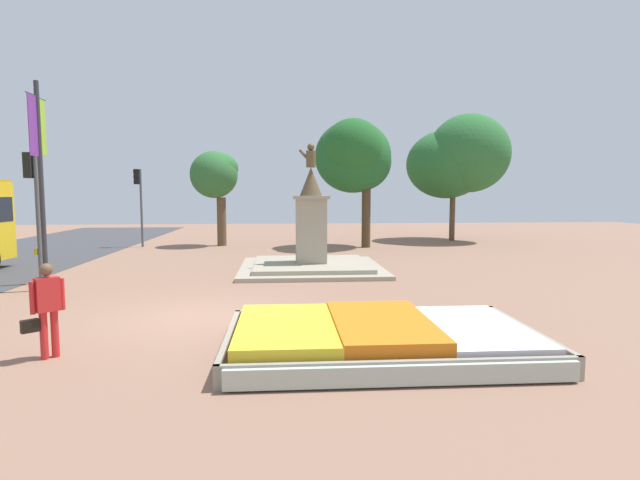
% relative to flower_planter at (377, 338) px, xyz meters
% --- Properties ---
extents(ground_plane, '(71.28, 71.28, 0.00)m').
position_rel_flower_planter_xyz_m(ground_plane, '(-3.79, 2.78, -0.25)').
color(ground_plane, '#8C6651').
extents(flower_planter, '(5.72, 3.63, 0.59)m').
position_rel_flower_planter_xyz_m(flower_planter, '(0.00, 0.00, 0.00)').
color(flower_planter, '#38281C').
rests_on(flower_planter, ground_plane).
extents(statue_monument, '(5.30, 5.30, 4.74)m').
position_rel_flower_planter_xyz_m(statue_monument, '(-0.62, 9.85, 0.57)').
color(statue_monument, '#9F9581').
rests_on(statue_monument, ground_plane).
extents(traffic_light_mid_block, '(0.41, 0.29, 4.17)m').
position_rel_flower_planter_xyz_m(traffic_light_mid_block, '(-9.51, 7.56, 2.59)').
color(traffic_light_mid_block, '#4C5156').
rests_on(traffic_light_mid_block, ground_plane).
extents(traffic_light_far_corner, '(0.41, 0.29, 4.17)m').
position_rel_flower_planter_xyz_m(traffic_light_far_corner, '(-9.30, 18.59, 2.64)').
color(traffic_light_far_corner, '#4C5156').
rests_on(traffic_light_far_corner, ground_plane).
extents(banner_pole, '(0.14, 1.12, 6.14)m').
position_rel_flower_planter_xyz_m(banner_pole, '(-8.76, 6.45, 3.17)').
color(banner_pole, '#2D2D33').
rests_on(banner_pole, ground_plane).
extents(pedestrian_with_handbag, '(0.60, 0.54, 1.69)m').
position_rel_flower_planter_xyz_m(pedestrian_with_handbag, '(-5.86, 0.08, 0.70)').
color(pedestrian_with_handbag, red).
rests_on(pedestrian_with_handbag, ground_plane).
extents(park_tree_far_left, '(4.14, 4.45, 6.75)m').
position_rel_flower_planter_xyz_m(park_tree_far_left, '(2.22, 17.66, 4.57)').
color(park_tree_far_left, '#4C3823').
rests_on(park_tree_far_left, ground_plane).
extents(park_tree_behind_statue, '(2.60, 2.66, 5.17)m').
position_rel_flower_planter_xyz_m(park_tree_behind_statue, '(-5.31, 18.93, 3.71)').
color(park_tree_behind_statue, brown).
rests_on(park_tree_behind_statue, ground_plane).
extents(park_tree_far_right, '(5.87, 5.76, 7.54)m').
position_rel_flower_planter_xyz_m(park_tree_far_right, '(8.81, 20.85, 4.61)').
color(park_tree_far_right, brown).
rests_on(park_tree_far_right, ground_plane).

